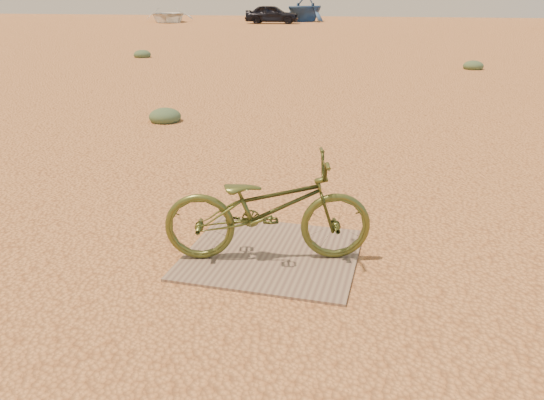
% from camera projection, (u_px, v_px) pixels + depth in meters
% --- Properties ---
extents(ground, '(120.00, 120.00, 0.00)m').
position_uv_depth(ground, '(269.00, 229.00, 4.77)').
color(ground, '#D79050').
rests_on(ground, ground).
extents(plywood_board, '(1.36, 1.25, 0.02)m').
position_uv_depth(plywood_board, '(272.00, 254.00, 4.28)').
color(plywood_board, '#867157').
rests_on(plywood_board, ground).
extents(bicycle, '(1.68, 0.97, 0.84)m').
position_uv_depth(bicycle, '(268.00, 208.00, 4.06)').
color(bicycle, '#4A5422').
rests_on(bicycle, plywood_board).
extents(car, '(4.47, 2.15, 1.47)m').
position_uv_depth(car, '(272.00, 14.00, 43.23)').
color(car, black).
rests_on(car, ground).
extents(boat_near_left, '(5.92, 6.91, 1.21)m').
position_uv_depth(boat_near_left, '(168.00, 15.00, 45.66)').
color(boat_near_left, silver).
rests_on(boat_near_left, ground).
extents(boat_far_left, '(5.85, 6.19, 2.57)m').
position_uv_depth(boat_far_left, '(305.00, 6.00, 46.80)').
color(boat_far_left, '#2E507E').
rests_on(boat_far_left, ground).
extents(kale_a, '(0.54, 0.54, 0.29)m').
position_uv_depth(kale_a, '(165.00, 121.00, 8.94)').
color(kale_a, '#4A6744').
rests_on(kale_a, ground).
extents(kale_b, '(0.58, 0.58, 0.32)m').
position_uv_depth(kale_b, '(473.00, 69.00, 15.54)').
color(kale_b, '#4A6744').
rests_on(kale_b, ground).
extents(kale_c, '(0.60, 0.60, 0.33)m').
position_uv_depth(kale_c, '(142.00, 57.00, 18.65)').
color(kale_c, '#4A6744').
rests_on(kale_c, ground).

